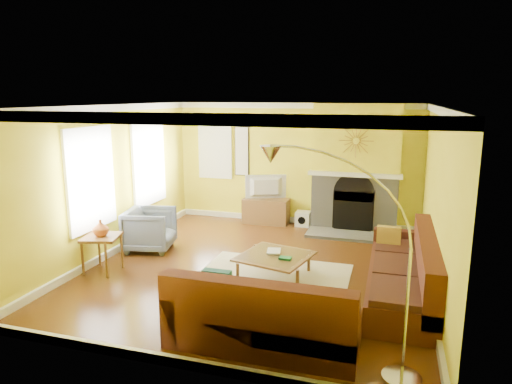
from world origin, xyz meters
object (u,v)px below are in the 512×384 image
(arc_lamp, at_px, (342,266))
(armchair, at_px, (150,229))
(coffee_table, at_px, (275,267))
(media_console, at_px, (266,211))
(sectional_sofa, at_px, (321,269))
(side_table, at_px, (103,254))

(arc_lamp, bearing_deg, armchair, 143.07)
(coffee_table, distance_m, armchair, 2.70)
(armchair, bearing_deg, media_console, -45.77)
(media_console, xyz_separation_m, armchair, (-1.60, -2.40, 0.11))
(sectional_sofa, bearing_deg, media_console, 116.57)
(media_console, xyz_separation_m, arc_lamp, (2.26, -5.30, 0.90))
(arc_lamp, bearing_deg, sectional_sofa, 105.10)
(media_console, xyz_separation_m, side_table, (-1.80, -3.60, 0.02))
(coffee_table, bearing_deg, side_table, -169.88)
(sectional_sofa, bearing_deg, arc_lamp, -74.90)
(media_console, height_order, side_table, side_table)
(sectional_sofa, xyz_separation_m, arc_lamp, (0.46, -1.70, 0.73))
(side_table, relative_size, arc_lamp, 0.26)
(side_table, bearing_deg, media_console, 63.43)
(armchair, bearing_deg, coffee_table, -117.15)
(coffee_table, height_order, side_table, side_table)
(sectional_sofa, xyz_separation_m, side_table, (-3.60, 0.00, -0.14))
(armchair, bearing_deg, side_table, 158.46)
(sectional_sofa, height_order, media_console, sectional_sofa)
(media_console, height_order, arc_lamp, arc_lamp)
(sectional_sofa, height_order, arc_lamp, arc_lamp)
(armchair, distance_m, arc_lamp, 4.89)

